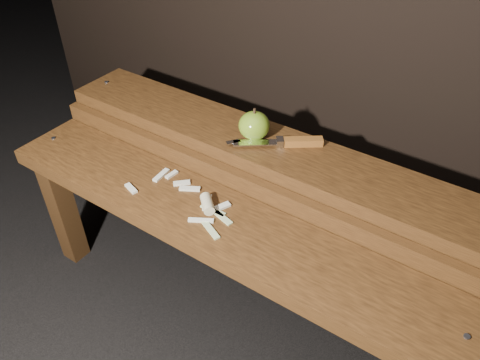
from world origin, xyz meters
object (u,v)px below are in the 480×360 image
Objects in this scene: bench_front_tier at (211,238)px; knife at (291,142)px; apple at (254,125)px; bench_rear_tier at (263,170)px.

knife is at bearing 76.34° from bench_front_tier.
apple reaches higher than knife.
knife is at bearing 12.60° from apple.
bench_rear_tier reaches higher than bench_front_tier.
apple is 0.41× the size of knife.
bench_rear_tier is at bearing 90.00° from bench_front_tier.
apple is at bearing 97.91° from bench_front_tier.
bench_rear_tier is 14.57× the size of apple.
bench_front_tier is 0.23m from bench_rear_tier.
bench_front_tier is at bearing -103.66° from knife.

